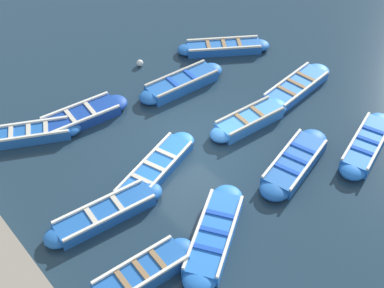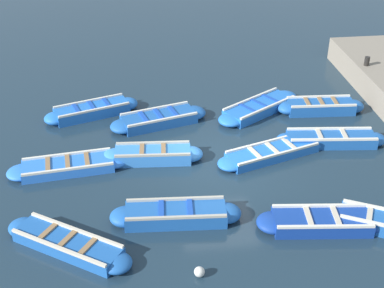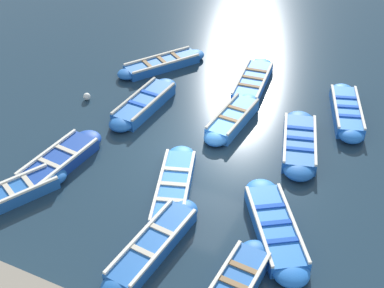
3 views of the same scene
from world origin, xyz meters
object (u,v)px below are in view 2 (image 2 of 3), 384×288
at_px(boat_far_corner, 259,108).
at_px(boat_broadside, 320,107).
at_px(boat_alongside, 272,152).
at_px(bollard_mid_north, 367,61).
at_px(boat_tucked, 159,119).
at_px(boat_centre, 176,215).
at_px(boat_drifting, 68,166).
at_px(buoy_orange_near, 199,272).
at_px(boat_outer_right, 92,111).
at_px(boat_bow_out, 153,155).
at_px(boat_outer_left, 68,244).
at_px(boat_inner_gap, 321,222).
at_px(boat_near_quay, 331,139).

height_order(boat_far_corner, boat_broadside, boat_broadside).
xyz_separation_m(boat_alongside, bollard_mid_north, (4.86, 4.56, 0.98)).
xyz_separation_m(boat_tucked, boat_centre, (0.08, -5.36, 0.01)).
height_order(boat_centre, boat_drifting, boat_centre).
distance_m(boat_centre, buoy_orange_near, 2.12).
bearing_deg(boat_outer_right, boat_bow_out, -58.22).
relative_size(boat_outer_left, boat_tucked, 0.95).
xyz_separation_m(boat_tucked, buoy_orange_near, (0.44, -7.45, -0.06)).
relative_size(boat_inner_gap, buoy_orange_near, 13.68).
bearing_deg(buoy_orange_near, boat_alongside, 58.62).
relative_size(boat_outer_right, boat_near_quay, 0.96).
height_order(boat_tucked, boat_centre, boat_centre).
bearing_deg(bollard_mid_north, boat_bow_out, -153.40).
bearing_deg(boat_outer_right, boat_tucked, -21.27).
bearing_deg(bollard_mid_north, boat_inner_gap, -118.74).
relative_size(boat_far_corner, boat_inner_gap, 1.03).
bearing_deg(boat_bow_out, boat_outer_left, -121.44).
height_order(boat_outer_right, boat_broadside, boat_broadside).
xyz_separation_m(boat_alongside, boat_inner_gap, (0.42, -3.55, 0.03)).
relative_size(boat_bow_out, boat_centre, 0.90).
xyz_separation_m(boat_outer_left, boat_broadside, (8.62, 6.35, 0.04)).
bearing_deg(boat_far_corner, boat_drifting, -155.51).
xyz_separation_m(boat_far_corner, boat_inner_gap, (0.15, -6.55, 0.00)).
bearing_deg(buoy_orange_near, bollard_mid_north, 50.29).
relative_size(boat_near_quay, bollard_mid_north, 10.51).
distance_m(boat_bow_out, boat_broadside, 6.77).
bearing_deg(boat_centre, boat_drifting, 137.50).
xyz_separation_m(boat_outer_left, boat_alongside, (6.11, 3.60, -0.02)).
bearing_deg(boat_alongside, boat_drifting, -179.77).
distance_m(boat_outer_right, buoy_orange_near, 8.83).
xyz_separation_m(boat_broadside, buoy_orange_near, (-5.49, -7.65, -0.08)).
distance_m(boat_far_corner, boat_alongside, 3.02).
distance_m(boat_bow_out, bollard_mid_north, 9.70).
xyz_separation_m(boat_outer_right, boat_drifting, (-0.59, -3.50, -0.05)).
distance_m(boat_outer_right, boat_centre, 6.74).
bearing_deg(boat_alongside, boat_tucked, 143.25).
distance_m(boat_bow_out, boat_near_quay, 5.89).
bearing_deg(boat_bow_out, boat_drifting, -174.36).
xyz_separation_m(boat_outer_right, boat_centre, (2.44, -6.28, 0.00)).
bearing_deg(boat_inner_gap, buoy_orange_near, -158.42).
height_order(boat_far_corner, boat_inner_gap, boat_inner_gap).
relative_size(boat_outer_right, boat_broadside, 1.08).
relative_size(boat_outer_right, boat_alongside, 0.91).
xyz_separation_m(boat_bow_out, boat_broadside, (6.28, 2.52, 0.01)).
relative_size(boat_tucked, boat_near_quay, 0.98).
relative_size(boat_outer_right, buoy_orange_near, 13.79).
height_order(boat_near_quay, boat_drifting, boat_near_quay).
bearing_deg(boat_centre, boat_outer_right, 111.23).
bearing_deg(boat_near_quay, boat_alongside, -166.75).
bearing_deg(boat_near_quay, boat_far_corner, 126.33).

